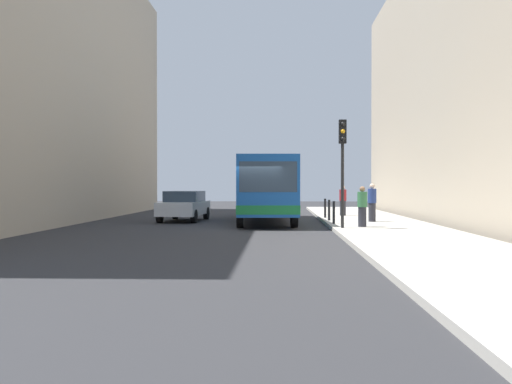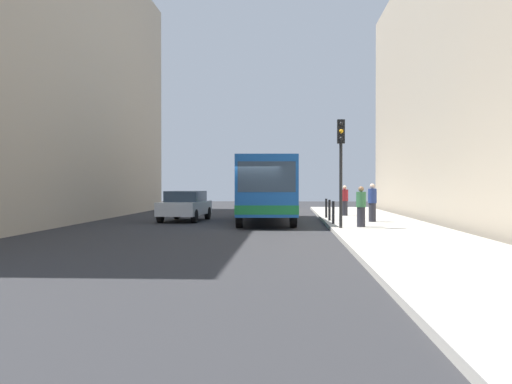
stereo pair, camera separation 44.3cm
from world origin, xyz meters
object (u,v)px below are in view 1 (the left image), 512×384
(pedestrian_mid_sidewalk, at_px, (372,203))
(bollard_near, at_px, (334,212))
(car_beside_bus, at_px, (184,205))
(bollard_far, at_px, (325,208))
(bus, at_px, (265,186))
(pedestrian_near_signal, at_px, (362,207))
(traffic_light, at_px, (343,153))
(bollard_mid, at_px, (329,210))
(pedestrian_far_sidewalk, at_px, (343,201))

(pedestrian_mid_sidewalk, bearing_deg, bollard_near, -47.44)
(car_beside_bus, bearing_deg, bollard_near, 154.05)
(bollard_far, height_order, pedestrian_mid_sidewalk, pedestrian_mid_sidewalk)
(pedestrian_mid_sidewalk, bearing_deg, bus, -110.52)
(pedestrian_near_signal, bearing_deg, car_beside_bus, -113.51)
(traffic_light, distance_m, pedestrian_mid_sidewalk, 4.65)
(bollard_near, relative_size, pedestrian_near_signal, 0.60)
(pedestrian_mid_sidewalk, bearing_deg, traffic_light, -19.60)
(bus, bearing_deg, traffic_light, 114.23)
(bollard_near, bearing_deg, bollard_mid, 90.00)
(car_beside_bus, distance_m, bollard_mid, 7.19)
(bus, height_order, bollard_far, bus)
(car_beside_bus, bearing_deg, bus, 179.39)
(traffic_light, xyz_separation_m, pedestrian_far_sidewalk, (1.00, 9.00, -2.06))
(bollard_near, relative_size, pedestrian_mid_sidewalk, 0.56)
(traffic_light, distance_m, bollard_mid, 5.25)
(traffic_light, bearing_deg, pedestrian_far_sidewalk, 83.63)
(pedestrian_near_signal, xyz_separation_m, pedestrian_far_sidewalk, (0.17, 8.39, 0.01))
(bollard_far, bearing_deg, pedestrian_far_sidewalk, 61.58)
(traffic_light, bearing_deg, pedestrian_near_signal, 35.99)
(traffic_light, xyz_separation_m, bollard_far, (-0.10, 6.95, -2.38))
(bollard_near, bearing_deg, pedestrian_near_signal, -62.48)
(bollard_near, height_order, pedestrian_near_signal, pedestrian_near_signal)
(bollard_far, distance_m, pedestrian_near_signal, 6.42)
(traffic_light, xyz_separation_m, bollard_mid, (-0.10, 4.68, -2.38))
(pedestrian_mid_sidewalk, distance_m, pedestrian_far_sidewalk, 5.23)
(car_beside_bus, bearing_deg, pedestrian_mid_sidewalk, 167.53)
(bollard_mid, xyz_separation_m, pedestrian_far_sidewalk, (1.10, 4.32, 0.32))
(pedestrian_mid_sidewalk, bearing_deg, bollard_mid, -110.50)
(traffic_light, xyz_separation_m, pedestrian_near_signal, (0.83, 0.61, -2.07))
(bus, height_order, pedestrian_near_signal, bus)
(bus, bearing_deg, bollard_far, -166.54)
(bollard_near, distance_m, bollard_mid, 2.28)
(pedestrian_near_signal, height_order, pedestrian_far_sidewalk, pedestrian_far_sidewalk)
(pedestrian_mid_sidewalk, bearing_deg, pedestrian_near_signal, -10.78)
(bus, xyz_separation_m, traffic_light, (3.09, -6.09, 1.28))
(pedestrian_near_signal, relative_size, pedestrian_mid_sidewalk, 0.93)
(bollard_mid, relative_size, bollard_far, 1.00)
(bus, distance_m, pedestrian_near_signal, 6.79)
(traffic_light, distance_m, bollard_far, 7.35)
(bollard_near, height_order, bollard_far, same)
(pedestrian_far_sidewalk, bearing_deg, pedestrian_near_signal, -76.23)
(pedestrian_near_signal, relative_size, pedestrian_far_sidewalk, 0.98)
(car_beside_bus, distance_m, bollard_near, 8.05)
(pedestrian_mid_sidewalk, bearing_deg, pedestrian_far_sidewalk, -167.38)
(bus, relative_size, pedestrian_near_signal, 7.05)
(bus, height_order, pedestrian_mid_sidewalk, bus)
(bus, distance_m, car_beside_bus, 4.11)
(traffic_light, bearing_deg, bus, 116.93)
(bus, xyz_separation_m, bollard_far, (2.99, 0.87, -1.10))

